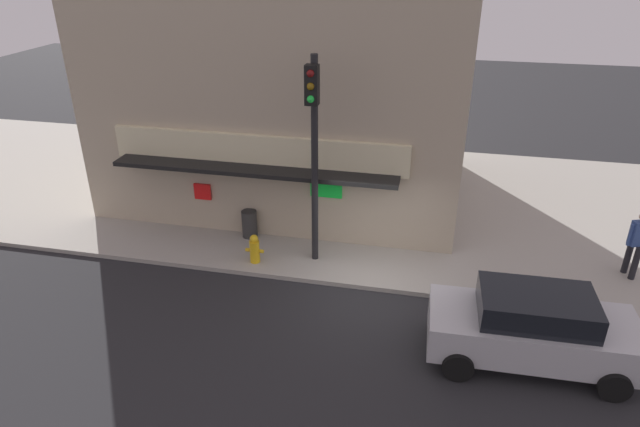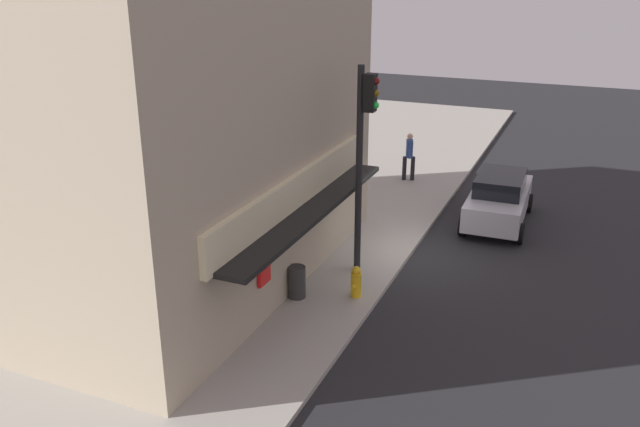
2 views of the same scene
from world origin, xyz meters
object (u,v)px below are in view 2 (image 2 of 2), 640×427
(trash_can, at_px, (297,282))
(potted_plant_by_doorway, at_px, (231,300))
(traffic_light, at_px, (363,144))
(fire_hydrant, at_px, (356,282))
(parked_car_silver, at_px, (499,198))
(pedestrian, at_px, (409,155))
(potted_plant_by_window, at_px, (291,240))

(trash_can, bearing_deg, potted_plant_by_doorway, 149.85)
(traffic_light, height_order, fire_hydrant, traffic_light)
(parked_car_silver, bearing_deg, fire_hydrant, 160.48)
(parked_car_silver, bearing_deg, potted_plant_by_doorway, 152.47)
(traffic_light, distance_m, potted_plant_by_doorway, 5.22)
(pedestrian, height_order, parked_car_silver, pedestrian)
(potted_plant_by_window, bearing_deg, traffic_light, -83.46)
(traffic_light, relative_size, trash_can, 6.71)
(traffic_light, xyz_separation_m, pedestrian, (8.25, 0.99, -2.53))
(trash_can, relative_size, parked_car_silver, 0.19)
(traffic_light, xyz_separation_m, parked_car_silver, (5.29, -2.87, -2.81))
(trash_can, bearing_deg, parked_car_silver, -26.94)
(fire_hydrant, distance_m, parked_car_silver, 7.29)
(traffic_light, height_order, parked_car_silver, traffic_light)
(fire_hydrant, bearing_deg, trash_can, 114.02)
(potted_plant_by_window, xyz_separation_m, parked_car_silver, (5.52, -4.87, 0.10))
(fire_hydrant, relative_size, trash_can, 1.00)
(pedestrian, distance_m, potted_plant_by_doorway, 12.10)
(potted_plant_by_doorway, xyz_separation_m, potted_plant_by_window, (3.58, 0.13, 0.12))
(potted_plant_by_doorway, distance_m, potted_plant_by_window, 3.58)
(traffic_light, bearing_deg, potted_plant_by_window, 96.54)
(trash_can, height_order, potted_plant_by_window, potted_plant_by_window)
(fire_hydrant, bearing_deg, pedestrian, 8.28)
(traffic_light, relative_size, potted_plant_by_window, 5.11)
(potted_plant_by_window, bearing_deg, potted_plant_by_doorway, -177.98)
(parked_car_silver, bearing_deg, trash_can, 153.06)
(pedestrian, bearing_deg, potted_plant_by_doorway, 175.81)
(potted_plant_by_doorway, bearing_deg, pedestrian, -4.19)
(parked_car_silver, bearing_deg, pedestrian, 52.56)
(parked_car_silver, bearing_deg, potted_plant_by_window, 138.59)
(pedestrian, distance_m, parked_car_silver, 4.87)
(trash_can, relative_size, potted_plant_by_window, 0.76)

